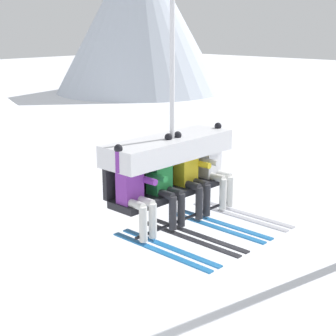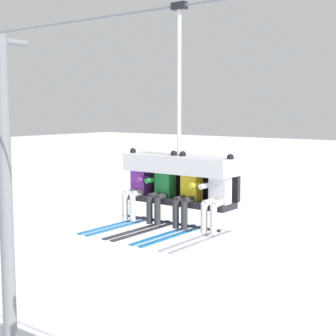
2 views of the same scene
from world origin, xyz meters
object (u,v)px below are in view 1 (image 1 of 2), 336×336
Objects in this scene: chairlift_chair at (168,155)px; skier_purple at (136,191)px; skier_white at (216,166)px; skier_green at (166,182)px; skier_yellow at (192,174)px.

chairlift_chair is 0.93m from skier_purple.
chairlift_chair is 2.20× the size of skier_white.
skier_green is (0.58, 0.00, 0.00)m from skier_purple.
skier_yellow and skier_white have the same top height.
skier_white is at bearing 0.00° from skier_green.
skier_green is at bearing -142.79° from chairlift_chair.
skier_green is 1.00× the size of skier_yellow.
skier_purple is at bearing 180.00° from skier_green.
skier_green is at bearing 0.00° from skier_purple.
skier_yellow is (0.56, 0.00, 0.00)m from skier_green.
chairlift_chair reaches higher than skier_purple.
skier_purple is 1.14m from skier_yellow.
skier_green is 1.14m from skier_white.
skier_white is at bearing -13.99° from chairlift_chair.
skier_yellow is at bearing 0.00° from skier_purple.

